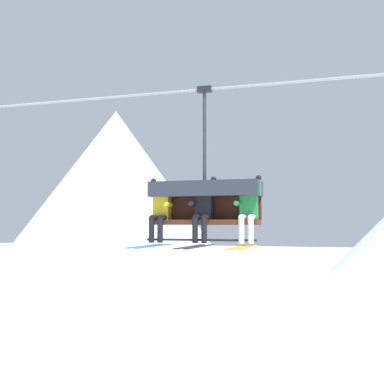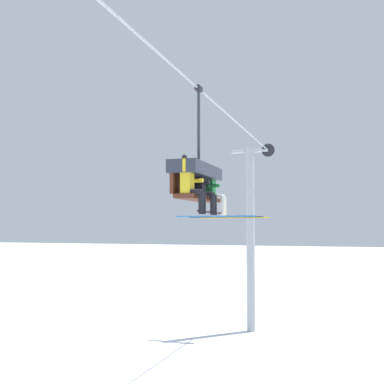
{
  "view_description": "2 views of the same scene",
  "coord_description": "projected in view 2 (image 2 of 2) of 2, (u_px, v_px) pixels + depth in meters",
  "views": [
    {
      "loc": [
        1.67,
        -9.81,
        5.04
      ],
      "look_at": [
        -1.06,
        -0.77,
        5.68
      ],
      "focal_mm": 45.0,
      "sensor_mm": 36.0,
      "label": 1
    },
    {
      "loc": [
        -11.49,
        -4.24,
        4.42
      ],
      "look_at": [
        -0.72,
        -0.61,
        5.24
      ],
      "focal_mm": 45.0,
      "sensor_mm": 36.0,
      "label": 2
    }
  ],
  "objects": [
    {
      "name": "lift_tower_far",
      "position": [
        251.0,
        233.0,
        20.65
      ],
      "size": [
        0.36,
        1.88,
        7.98
      ],
      "color": "#9EA3A8",
      "rests_on": "ground_plane"
    },
    {
      "name": "lift_cable",
      "position": [
        211.0,
        100.0,
        12.43
      ],
      "size": [
        19.39,
        0.05,
        0.05
      ],
      "color": "#9EA3A8"
    },
    {
      "name": "chairlift_chair",
      "position": [
        196.0,
        176.0,
        11.32
      ],
      "size": [
        2.17,
        0.74,
        3.03
      ],
      "color": "#512819"
    },
    {
      "name": "skier_yellow",
      "position": [
        192.0,
        185.0,
        10.4
      ],
      "size": [
        0.48,
        1.7,
        1.34
      ],
      "color": "yellow"
    },
    {
      "name": "skier_black",
      "position": [
        204.0,
        188.0,
        11.23
      ],
      "size": [
        0.48,
        1.7,
        1.34
      ],
      "color": "black"
    },
    {
      "name": "skier_green",
      "position": [
        215.0,
        191.0,
        12.06
      ],
      "size": [
        0.48,
        1.7,
        1.34
      ],
      "color": "#23843D"
    }
  ]
}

